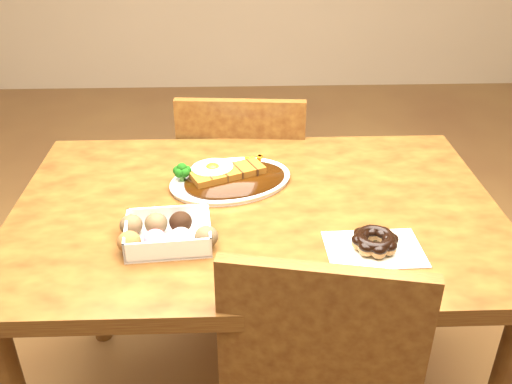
{
  "coord_description": "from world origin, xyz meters",
  "views": [
    {
      "loc": [
        -0.04,
        -1.21,
        1.48
      ],
      "look_at": [
        -0.0,
        -0.04,
        0.81
      ],
      "focal_mm": 40.0,
      "sensor_mm": 36.0,
      "label": 1
    }
  ],
  "objects_px": {
    "chair_far": "(244,192)",
    "pon_de_ring": "(375,242)",
    "table": "(256,238)",
    "katsu_curry_plate": "(228,178)",
    "donut_box": "(166,232)"
  },
  "relations": [
    {
      "from": "donut_box",
      "to": "chair_far",
      "type": "bearing_deg",
      "value": 75.31
    },
    {
      "from": "chair_far",
      "to": "katsu_curry_plate",
      "type": "height_order",
      "value": "chair_far"
    },
    {
      "from": "katsu_curry_plate",
      "to": "pon_de_ring",
      "type": "relative_size",
      "value": 1.77
    },
    {
      "from": "katsu_curry_plate",
      "to": "donut_box",
      "type": "height_order",
      "value": "katsu_curry_plate"
    },
    {
      "from": "chair_far",
      "to": "pon_de_ring",
      "type": "height_order",
      "value": "chair_far"
    },
    {
      "from": "table",
      "to": "katsu_curry_plate",
      "type": "height_order",
      "value": "katsu_curry_plate"
    },
    {
      "from": "chair_far",
      "to": "katsu_curry_plate",
      "type": "bearing_deg",
      "value": 88.42
    },
    {
      "from": "chair_far",
      "to": "katsu_curry_plate",
      "type": "distance_m",
      "value": 0.51
    },
    {
      "from": "table",
      "to": "pon_de_ring",
      "type": "distance_m",
      "value": 0.34
    },
    {
      "from": "katsu_curry_plate",
      "to": "donut_box",
      "type": "distance_m",
      "value": 0.3
    },
    {
      "from": "pon_de_ring",
      "to": "table",
      "type": "bearing_deg",
      "value": 141.82
    },
    {
      "from": "chair_far",
      "to": "katsu_curry_plate",
      "type": "xyz_separation_m",
      "value": [
        -0.04,
        -0.42,
        0.29
      ]
    },
    {
      "from": "chair_far",
      "to": "katsu_curry_plate",
      "type": "relative_size",
      "value": 2.29
    },
    {
      "from": "donut_box",
      "to": "katsu_curry_plate",
      "type": "bearing_deg",
      "value": 63.3
    },
    {
      "from": "chair_far",
      "to": "donut_box",
      "type": "relative_size",
      "value": 3.9
    }
  ]
}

